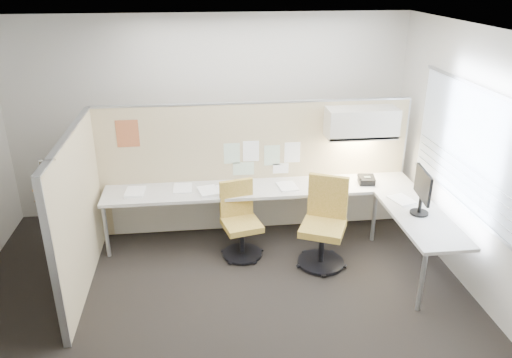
{
  "coord_description": "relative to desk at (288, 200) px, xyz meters",
  "views": [
    {
      "loc": [
        -0.16,
        -4.53,
        3.34
      ],
      "look_at": [
        0.48,
        0.8,
        1.05
      ],
      "focal_mm": 35.0,
      "sensor_mm": 36.0,
      "label": 1
    }
  ],
  "objects": [
    {
      "name": "floor",
      "position": [
        -0.93,
        -1.13,
        -0.61
      ],
      "size": [
        5.5,
        4.5,
        0.01
      ],
      "primitive_type": "cube",
      "color": "black",
      "rests_on": "ground"
    },
    {
      "name": "ceiling",
      "position": [
        -0.93,
        -1.13,
        2.2
      ],
      "size": [
        5.5,
        4.5,
        0.01
      ],
      "primitive_type": "cube",
      "color": "white",
      "rests_on": "wall_back"
    },
    {
      "name": "wall_back",
      "position": [
        -0.93,
        1.12,
        0.8
      ],
      "size": [
        5.5,
        0.02,
        2.8
      ],
      "primitive_type": "cube",
      "color": "beige",
      "rests_on": "ground"
    },
    {
      "name": "wall_front",
      "position": [
        -0.93,
        -3.38,
        0.8
      ],
      "size": [
        5.5,
        0.02,
        2.8
      ],
      "primitive_type": "cube",
      "color": "beige",
      "rests_on": "ground"
    },
    {
      "name": "wall_right",
      "position": [
        1.82,
        -1.13,
        0.8
      ],
      "size": [
        0.02,
        4.5,
        2.8
      ],
      "primitive_type": "cube",
      "color": "beige",
      "rests_on": "ground"
    },
    {
      "name": "window_pane",
      "position": [
        1.79,
        -1.13,
        0.95
      ],
      "size": [
        0.01,
        2.8,
        1.3
      ],
      "primitive_type": "cube",
      "color": "#939EAB",
      "rests_on": "wall_right"
    },
    {
      "name": "partition_back",
      "position": [
        -0.38,
        0.47,
        0.27
      ],
      "size": [
        4.1,
        0.06,
        1.75
      ],
      "primitive_type": "cube",
      "color": "#C6B789",
      "rests_on": "floor"
    },
    {
      "name": "partition_left",
      "position": [
        -2.43,
        -0.63,
        0.27
      ],
      "size": [
        0.06,
        2.2,
        1.75
      ],
      "primitive_type": "cube",
      "color": "#C6B789",
      "rests_on": "floor"
    },
    {
      "name": "desk",
      "position": [
        0.0,
        0.0,
        0.0
      ],
      "size": [
        4.0,
        2.07,
        0.73
      ],
      "color": "beige",
      "rests_on": "floor"
    },
    {
      "name": "overhead_bin",
      "position": [
        0.97,
        0.26,
        0.91
      ],
      "size": [
        0.9,
        0.36,
        0.38
      ],
      "primitive_type": "cube",
      "color": "beige",
      "rests_on": "partition_back"
    },
    {
      "name": "task_light_strip",
      "position": [
        0.97,
        0.26,
        0.7
      ],
      "size": [
        0.6,
        0.06,
        0.02
      ],
      "primitive_type": "cube",
      "color": "#FFEABF",
      "rests_on": "overhead_bin"
    },
    {
      "name": "pinned_papers",
      "position": [
        -0.3,
        0.44,
        0.43
      ],
      "size": [
        1.01,
        0.0,
        0.47
      ],
      "color": "#8CBF8C",
      "rests_on": "partition_back"
    },
    {
      "name": "poster",
      "position": [
        -1.98,
        0.44,
        0.82
      ],
      "size": [
        0.28,
        0.0,
        0.35
      ],
      "primitive_type": "cube",
      "color": "orange",
      "rests_on": "partition_back"
    },
    {
      "name": "chair_left",
      "position": [
        -0.64,
        -0.23,
        -0.17
      ],
      "size": [
        0.52,
        0.54,
        0.93
      ],
      "rotation": [
        0.0,
        0.0,
        0.23
      ],
      "color": "black",
      "rests_on": "floor"
    },
    {
      "name": "chair_right",
      "position": [
        0.34,
        -0.53,
        -0.11
      ],
      "size": [
        0.66,
        0.67,
        1.06
      ],
      "rotation": [
        0.0,
        0.0,
        -0.43
      ],
      "color": "black",
      "rests_on": "floor"
    },
    {
      "name": "monitor",
      "position": [
        1.37,
        -0.81,
        0.44
      ],
      "size": [
        0.21,
        0.5,
        0.53
      ],
      "rotation": [
        0.0,
        0.0,
        1.45
      ],
      "color": "black",
      "rests_on": "desk"
    },
    {
      "name": "phone",
      "position": [
        1.04,
        0.1,
        0.18
      ],
      "size": [
        0.23,
        0.21,
        0.12
      ],
      "rotation": [
        0.0,
        0.0,
        -0.12
      ],
      "color": "black",
      "rests_on": "desk"
    },
    {
      "name": "stapler",
      "position": [
        0.64,
        0.2,
        0.15
      ],
      "size": [
        0.15,
        0.08,
        0.05
      ],
      "primitive_type": "cube",
      "rotation": [
        0.0,
        0.0,
        0.31
      ],
      "color": "black",
      "rests_on": "desk"
    },
    {
      "name": "tape_dispenser",
      "position": [
        0.68,
        0.22,
        0.16
      ],
      "size": [
        0.11,
        0.08,
        0.06
      ],
      "primitive_type": "cube",
      "rotation": [
        0.0,
        0.0,
        0.22
      ],
      "color": "black",
      "rests_on": "desk"
    },
    {
      "name": "coat_hook",
      "position": [
        -2.51,
        -1.37,
        0.81
      ],
      "size": [
        0.18,
        0.46,
        1.37
      ],
      "color": "silver",
      "rests_on": "partition_left"
    },
    {
      "name": "paper_stack_0",
      "position": [
        -1.92,
        0.15,
        0.14
      ],
      "size": [
        0.25,
        0.31,
        0.03
      ],
      "primitive_type": "cube",
      "rotation": [
        0.0,
        0.0,
        -0.06
      ],
      "color": "white",
      "rests_on": "desk"
    },
    {
      "name": "paper_stack_1",
      "position": [
        -1.33,
        0.21,
        0.14
      ],
      "size": [
        0.23,
        0.3,
        0.02
      ],
      "primitive_type": "cube",
      "rotation": [
        0.0,
        0.0,
        -0.01
      ],
      "color": "white",
      "rests_on": "desk"
    },
    {
      "name": "paper_stack_2",
      "position": [
        -0.78,
        0.04,
        0.15
      ],
      "size": [
        0.26,
        0.32,
        0.04
      ],
      "primitive_type": "cube",
      "rotation": [
        0.0,
        0.0,
        0.11
      ],
      "color": "white",
      "rests_on": "desk"
    },
    {
      "name": "paper_stack_3",
      "position": [
        0.0,
        0.12,
        0.14
      ],
      "size": [
        0.26,
        0.33,
        0.02
      ],
      "primitive_type": "cube",
      "rotation": [
        0.0,
        0.0,
        0.12
      ],
      "color": "white",
      "rests_on": "desk"
    },
    {
      "name": "paper_stack_4",
      "position": [
        0.52,
        0.08,
        0.14
      ],
      "size": [
        0.31,
        0.35,
        0.02
      ],
      "primitive_type": "cube",
      "rotation": [
        0.0,
        0.0,
        0.29
      ],
      "color": "white",
      "rests_on": "desk"
    },
    {
      "name": "paper_stack_5",
      "position": [
        1.31,
        -0.45,
        0.14
      ],
      "size": [
        0.31,
        0.35,
        0.02
      ],
      "primitive_type": "cube",
      "rotation": [
        0.0,
        0.0,
        0.29
      ],
      "color": "white",
      "rests_on": "desk"
    },
    {
      "name": "paper_stack_6",
      "position": [
        -1.01,
        0.05,
        0.15
      ],
      "size": [
        0.29,
        0.34,
        0.04
      ],
      "primitive_type": "cube",
      "rotation": [
        0.0,
        0.0,
        0.23
      ],
      "color": "white",
      "rests_on": "desk"
    }
  ]
}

